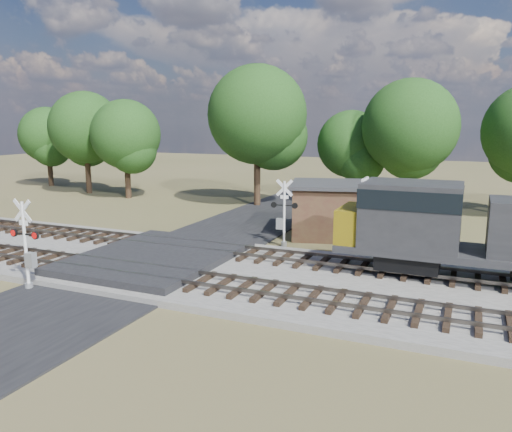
% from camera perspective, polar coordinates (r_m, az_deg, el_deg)
% --- Properties ---
extents(ground, '(160.00, 160.00, 0.00)m').
position_cam_1_polar(ground, '(25.64, -11.92, -5.77)').
color(ground, brown).
rests_on(ground, ground).
extents(ballast_bed, '(140.00, 10.00, 0.30)m').
position_cam_1_polar(ballast_bed, '(22.08, 10.82, -8.03)').
color(ballast_bed, gray).
rests_on(ballast_bed, ground).
extents(road, '(7.00, 60.00, 0.08)m').
position_cam_1_polar(road, '(25.63, -11.93, -5.69)').
color(road, black).
rests_on(road, ground).
extents(crossing_panel, '(7.00, 9.00, 0.62)m').
position_cam_1_polar(crossing_panel, '(25.94, -11.31, -4.83)').
color(crossing_panel, '#262628').
rests_on(crossing_panel, ground).
extents(track_near, '(140.00, 2.60, 0.33)m').
position_cam_1_polar(track_near, '(22.26, -8.33, -7.08)').
color(track_near, black).
rests_on(track_near, ballast_bed).
extents(track_far, '(140.00, 2.60, 0.33)m').
position_cam_1_polar(track_far, '(26.46, -2.63, -4.10)').
color(track_far, black).
rests_on(track_far, ballast_bed).
extents(crossing_signal_near, '(1.61, 0.35, 3.99)m').
position_cam_1_polar(crossing_signal_near, '(23.55, -24.66, -3.82)').
color(crossing_signal_near, silver).
rests_on(crossing_signal_near, ground).
extents(crossing_signal_far, '(1.59, 0.37, 3.96)m').
position_cam_1_polar(crossing_signal_far, '(28.91, 3.08, -0.32)').
color(crossing_signal_far, silver).
rests_on(crossing_signal_far, ground).
extents(equipment_shed, '(6.12, 6.12, 3.43)m').
position_cam_1_polar(equipment_shed, '(31.95, 8.57, 0.79)').
color(equipment_shed, '#46261E').
rests_on(equipment_shed, ground).
extents(treeline, '(82.82, 11.77, 11.94)m').
position_cam_1_polar(treeline, '(41.10, 17.95, 9.68)').
color(treeline, black).
rests_on(treeline, ground).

